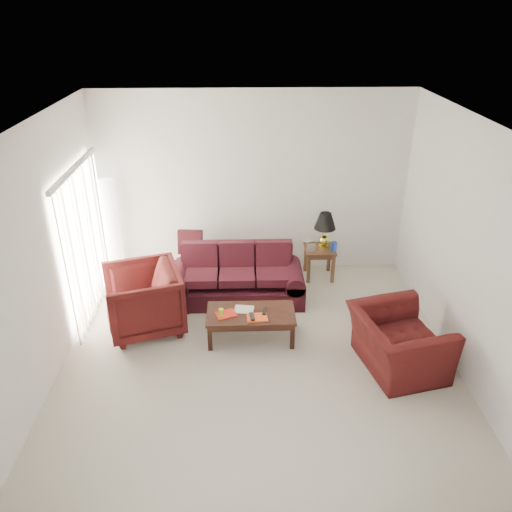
{
  "coord_description": "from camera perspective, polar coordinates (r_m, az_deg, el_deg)",
  "views": [
    {
      "loc": [
        -0.18,
        -5.18,
        4.14
      ],
      "look_at": [
        0.0,
        0.85,
        1.05
      ],
      "focal_mm": 35.0,
      "sensor_mm": 36.0,
      "label": 1
    }
  ],
  "objects": [
    {
      "name": "blinds",
      "position": [
        7.5,
        -18.92,
        1.52
      ],
      "size": [
        0.1,
        2.0,
        2.16
      ],
      "primitive_type": "cube",
      "color": "silver",
      "rests_on": "ground"
    },
    {
      "name": "coffee_table",
      "position": [
        6.85,
        -0.59,
        -7.91
      ],
      "size": [
        1.29,
        0.84,
        0.42
      ],
      "primitive_type": null,
      "rotation": [
        0.0,
        0.0,
        -0.22
      ],
      "color": "black",
      "rests_on": "ground"
    },
    {
      "name": "remote_b",
      "position": [
        6.71,
        0.98,
        -6.31
      ],
      "size": [
        0.07,
        0.17,
        0.02
      ],
      "primitive_type": "cube",
      "rotation": [
        0.0,
        0.0,
        -0.15
      ],
      "color": "black",
      "rests_on": "coffee_table"
    },
    {
      "name": "clock",
      "position": [
        8.08,
        6.37,
        0.94
      ],
      "size": [
        0.13,
        0.06,
        0.13
      ],
      "primitive_type": "cube",
      "rotation": [
        0.0,
        0.0,
        0.08
      ],
      "color": "#B4B5B9",
      "rests_on": "end_table"
    },
    {
      "name": "armchair_right",
      "position": [
        6.52,
        15.93,
        -9.45
      ],
      "size": [
        1.22,
        1.33,
        0.74
      ],
      "primitive_type": "imported",
      "rotation": [
        0.0,
        0.0,
        1.8
      ],
      "color": "#3C0E0D",
      "rests_on": "ground"
    },
    {
      "name": "remote_a",
      "position": [
        6.6,
        -0.45,
        -6.94
      ],
      "size": [
        0.07,
        0.18,
        0.02
      ],
      "primitive_type": "cube",
      "rotation": [
        0.0,
        0.0,
        0.12
      ],
      "color": "black",
      "rests_on": "coffee_table"
    },
    {
      "name": "table_lamp",
      "position": [
        8.17,
        7.85,
        2.96
      ],
      "size": [
        0.45,
        0.45,
        0.59
      ],
      "primitive_type": null,
      "rotation": [
        0.0,
        0.0,
        0.36
      ],
      "color": "#DFCF45",
      "rests_on": "end_table"
    },
    {
      "name": "magazine_red",
      "position": [
        6.69,
        -3.44,
        -6.65
      ],
      "size": [
        0.32,
        0.28,
        0.02
      ],
      "primitive_type": "cube",
      "rotation": [
        0.0,
        0.0,
        0.36
      ],
      "color": "red",
      "rests_on": "coffee_table"
    },
    {
      "name": "floor_lamp",
      "position": [
        8.33,
        -16.05,
        2.89
      ],
      "size": [
        0.32,
        0.32,
        1.73
      ],
      "primitive_type": null,
      "rotation": [
        0.0,
        0.0,
        -0.16
      ],
      "color": "white",
      "rests_on": "ground"
    },
    {
      "name": "yellow_glass",
      "position": [
        6.63,
        -4.0,
        -6.51
      ],
      "size": [
        0.08,
        0.08,
        0.12
      ],
      "primitive_type": "cylinder",
      "rotation": [
        0.0,
        0.0,
        0.26
      ],
      "color": "yellow",
      "rests_on": "coffee_table"
    },
    {
      "name": "armchair_left",
      "position": [
        7.08,
        -12.74,
        -4.9
      ],
      "size": [
        1.26,
        1.24,
        0.92
      ],
      "primitive_type": "imported",
      "rotation": [
        0.0,
        0.0,
        -1.28
      ],
      "color": "#3B0E0D",
      "rests_on": "ground"
    },
    {
      "name": "magazine_white",
      "position": [
        6.78,
        -1.38,
        -6.12
      ],
      "size": [
        0.28,
        0.23,
        0.01
      ],
      "primitive_type": "cube",
      "rotation": [
        0.0,
        0.0,
        -0.14
      ],
      "color": "white",
      "rests_on": "coffee_table"
    },
    {
      "name": "picture_frame",
      "position": [
        8.28,
        5.9,
        1.75
      ],
      "size": [
        0.18,
        0.2,
        0.05
      ],
      "primitive_type": "cube",
      "rotation": [
        1.36,
        0.0,
        0.46
      ],
      "color": "silver",
      "rests_on": "end_table"
    },
    {
      "name": "magazine_orange",
      "position": [
        6.62,
        0.14,
        -7.03
      ],
      "size": [
        0.28,
        0.22,
        0.02
      ],
      "primitive_type": "cube",
      "rotation": [
        0.0,
        0.0,
        0.08
      ],
      "color": "#F3531C",
      "rests_on": "coffee_table"
    },
    {
      "name": "sofa",
      "position": [
        7.59,
        -2.19,
        -2.28
      ],
      "size": [
        2.08,
        1.01,
        0.83
      ],
      "primitive_type": null,
      "rotation": [
        0.0,
        0.0,
        0.07
      ],
      "color": "black",
      "rests_on": "ground"
    },
    {
      "name": "throw_pillow",
      "position": [
        8.13,
        -7.52,
        1.58
      ],
      "size": [
        0.41,
        0.23,
        0.41
      ],
      "primitive_type": "cube",
      "rotation": [
        -0.21,
        0.0,
        -0.11
      ],
      "color": "black",
      "rests_on": "sofa"
    },
    {
      "name": "blue_canister",
      "position": [
        8.14,
        8.9,
        1.09
      ],
      "size": [
        0.13,
        0.13,
        0.16
      ],
      "primitive_type": "cylinder",
      "rotation": [
        0.0,
        0.0,
        0.43
      ],
      "color": "#18339C",
      "rests_on": "end_table"
    },
    {
      "name": "end_table",
      "position": [
        8.36,
        7.21,
        -0.72
      ],
      "size": [
        0.5,
        0.5,
        0.53
      ],
      "primitive_type": null,
      "rotation": [
        0.0,
        0.0,
        -0.01
      ],
      "color": "#56341D",
      "rests_on": "ground"
    },
    {
      "name": "floor",
      "position": [
        6.63,
        0.23,
        -11.5
      ],
      "size": [
        5.0,
        5.0,
        0.0
      ],
      "primitive_type": "plane",
      "color": "beige",
      "rests_on": "ground"
    }
  ]
}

